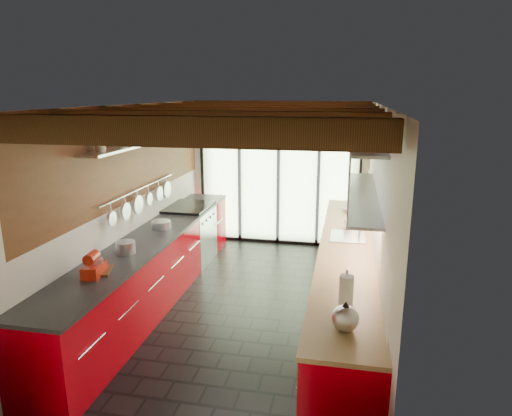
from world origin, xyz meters
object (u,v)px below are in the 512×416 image
stand_mixer (94,266)px  soap_bottle (348,222)px  kettle (345,317)px  paper_towel (346,292)px  bowl (348,210)px

stand_mixer → soap_bottle: 3.37m
kettle → soap_bottle: bearing=90.0°
kettle → soap_bottle: 2.82m
kettle → paper_towel: 0.41m
stand_mixer → soap_bottle: size_ratio=1.57×
stand_mixer → kettle: bearing=-13.4°
kettle → bowl: 3.80m
paper_towel → soap_bottle: size_ratio=1.73×
paper_towel → bowl: paper_towel is taller
paper_towel → soap_bottle: paper_towel is taller
kettle → bowl: size_ratio=1.39×
kettle → stand_mixer: bearing=166.6°
kettle → paper_towel: paper_towel is taller
kettle → paper_towel: size_ratio=0.81×
soap_bottle → stand_mixer: bearing=-138.9°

